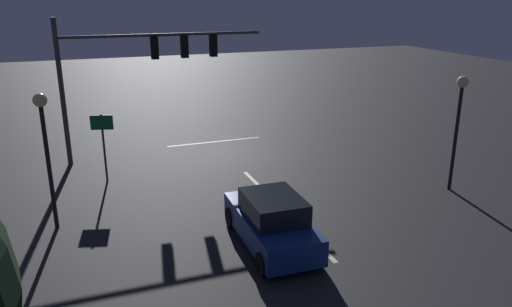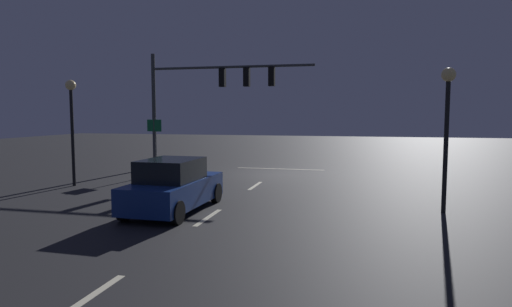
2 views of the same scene
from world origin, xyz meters
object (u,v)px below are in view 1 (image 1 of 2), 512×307
(traffic_signal_assembly, at_px, (139,60))
(street_lamp_right_kerb, at_px, (45,135))
(route_sign, at_px, (103,133))
(street_lamp_left_kerb, at_px, (459,111))
(car_approaching, at_px, (271,222))

(traffic_signal_assembly, bearing_deg, street_lamp_right_kerb, 59.46)
(street_lamp_right_kerb, relative_size, route_sign, 1.58)
(street_lamp_left_kerb, xyz_separation_m, route_sign, (12.80, -5.63, -1.15))
(traffic_signal_assembly, bearing_deg, car_approaching, 102.97)
(street_lamp_left_kerb, distance_m, route_sign, 14.03)
(car_approaching, xyz_separation_m, route_sign, (4.39, -7.45, 1.28))
(street_lamp_left_kerb, bearing_deg, car_approaching, 12.18)
(traffic_signal_assembly, distance_m, street_lamp_right_kerb, 7.87)
(car_approaching, distance_m, route_sign, 8.74)
(street_lamp_right_kerb, bearing_deg, route_sign, -116.43)
(traffic_signal_assembly, height_order, street_lamp_right_kerb, traffic_signal_assembly)
(street_lamp_right_kerb, bearing_deg, street_lamp_left_kerb, 173.13)
(street_lamp_right_kerb, distance_m, route_sign, 4.46)
(traffic_signal_assembly, height_order, route_sign, traffic_signal_assembly)
(street_lamp_left_kerb, xyz_separation_m, street_lamp_right_kerb, (14.72, -1.77, 0.01))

